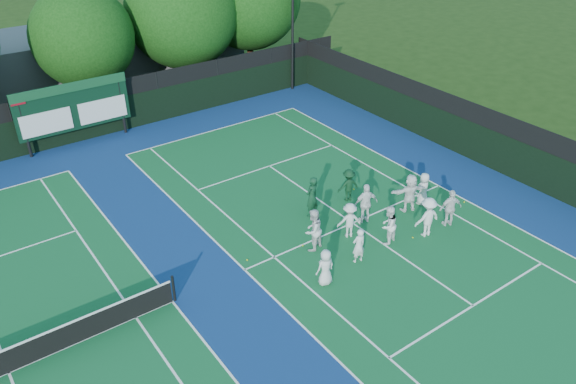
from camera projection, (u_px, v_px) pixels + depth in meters
ground at (368, 234)px, 23.52m from camera, size 120.00×120.00×0.00m
court_apron at (233, 275)px, 21.20m from camera, size 34.00×32.00×0.01m
near_court at (353, 223)px, 24.21m from camera, size 11.05×23.85×0.01m
left_court at (9, 373)px, 17.19m from camera, size 11.05×23.85×0.01m
back_fence at (92, 115)px, 30.95m from camera, size 34.00×0.08×3.00m
divider_fence_right at (490, 142)px, 28.02m from camera, size 0.08×32.00×3.00m
scoreboard at (73, 107)px, 29.73m from camera, size 6.00×0.21×3.55m
clubhouse at (108, 55)px, 38.20m from camera, size 18.00×6.00×4.00m
tennis_net at (5, 362)px, 16.95m from camera, size 11.30×0.10×1.10m
tree_c at (85, 39)px, 32.54m from camera, size 5.90×5.90×7.60m
tree_d at (184, 14)px, 35.44m from camera, size 7.12×7.12×8.81m
tennis_ball_0 at (303, 246)px, 22.77m from camera, size 0.07×0.07×0.07m
tennis_ball_2 at (464, 202)px, 25.63m from camera, size 0.07×0.07×0.07m
tennis_ball_3 at (247, 260)px, 21.95m from camera, size 0.07×0.07×0.07m
tennis_ball_4 at (354, 189)px, 26.61m from camera, size 0.07×0.07×0.07m
tennis_ball_5 at (413, 238)px, 23.25m from camera, size 0.07×0.07×0.07m
player_front_0 at (325, 267)px, 20.43m from camera, size 0.75×0.51×1.49m
player_front_1 at (359, 246)px, 21.56m from camera, size 0.59×0.43×1.50m
player_front_2 at (388, 225)px, 22.58m from camera, size 0.96×0.83×1.70m
player_front_3 at (427, 217)px, 23.02m from camera, size 1.22×0.81×1.77m
player_front_4 at (450, 208)px, 23.67m from camera, size 1.09×0.74×1.71m
player_back_0 at (313, 230)px, 22.17m from camera, size 1.04×0.91×1.83m
player_back_1 at (349, 220)px, 23.01m from camera, size 1.15×0.92×1.56m
player_back_2 at (366, 203)px, 23.86m from camera, size 1.16×0.74×1.84m
player_back_3 at (410, 193)px, 24.65m from camera, size 1.75×1.00×1.79m
player_back_4 at (423, 189)px, 25.21m from camera, size 0.87×0.70×1.54m
coach_left at (312, 197)px, 24.23m from camera, size 0.79×0.62×1.92m
coach_right at (348, 185)px, 25.45m from camera, size 1.12×0.80×1.57m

